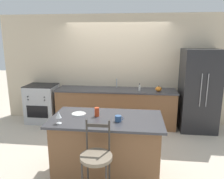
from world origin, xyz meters
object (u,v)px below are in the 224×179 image
Objects in this scene: bar_stool_near at (96,165)px; tumbler_cup at (97,112)px; refrigerator at (199,90)px; soap_bottle at (140,88)px; dinner_plate at (79,114)px; pumpkin_decoration at (159,89)px; wine_glass at (59,115)px; coffee_mug at (118,118)px; oven_range at (42,103)px.

bar_stool_near is 0.89m from tumbler_cup.
refrigerator is 1.68× the size of bar_stool_near.
tumbler_cup is 0.78× the size of soap_bottle.
dinner_plate is at bearing -140.89° from refrigerator.
refrigerator reaches higher than tumbler_cup.
tumbler_cup reaches higher than pumpkin_decoration.
wine_glass is (-0.18, -0.40, 0.11)m from dinner_plate.
wine_glass is 0.60m from tumbler_cup.
bar_stool_near is at bearing -80.44° from tumbler_cup.
pumpkin_decoration is (0.76, 2.07, -0.02)m from coffee_mug.
wine_glass is at bearing -113.86° from dinner_plate.
coffee_mug is 0.89× the size of tumbler_cup.
pumpkin_decoration is at bearing -176.57° from refrigerator.
refrigerator is at bearing 39.11° from dinner_plate.
soap_bottle is (0.97, 1.85, 0.03)m from dinner_plate.
wine_glass is at bearing -143.84° from tumbler_cup.
bar_stool_near is 9.11× the size of coffee_mug.
tumbler_cup is (-0.35, 0.18, 0.03)m from coffee_mug.
refrigerator is at bearing 55.06° from bar_stool_near.
tumbler_cup is at bearing -9.37° from dinner_plate.
coffee_mug is at bearing -110.26° from pumpkin_decoration.
dinner_plate is (-0.43, 0.82, 0.36)m from bar_stool_near.
dinner_plate is 0.31m from tumbler_cup.
dinner_plate is 1.29× the size of wine_glass.
pumpkin_decoration is (2.91, -0.12, 0.48)m from oven_range.
wine_glass is (-2.51, -2.30, 0.12)m from refrigerator.
wine_glass reaches higher than tumbler_cup.
soap_bottle is (2.47, -0.10, 0.50)m from oven_range.
oven_range is 5.45× the size of soap_bottle.
oven_range is at bearing 134.57° from coffee_mug.
wine_glass is 1.19× the size of pumpkin_decoration.
oven_range is 5.56× the size of wine_glass.
wine_glass is 1.25× the size of tumbler_cup.
bar_stool_near is 7.75× the size of pumpkin_decoration.
soap_bottle reaches higher than oven_range.
wine_glass reaches higher than dinner_plate.
pumpkin_decoration reaches higher than oven_range.
dinner_plate is at bearing -127.54° from pumpkin_decoration.
bar_stool_near is at bearing -124.94° from refrigerator.
bar_stool_near is 8.14× the size of tumbler_cup.
dinner_plate is at bearing -52.52° from oven_range.
oven_range is 2.51m from dinner_plate.
coffee_mug is at bearing 69.91° from bar_stool_near.
pumpkin_decoration is (1.11, 1.89, -0.04)m from tumbler_cup.
tumbler_cup reaches higher than oven_range.
tumbler_cup is (-2.03, -1.94, 0.07)m from refrigerator.
refrigerator is at bearing 3.43° from pumpkin_decoration.
tumbler_cup is at bearing -48.05° from oven_range.
tumbler_cup is (0.48, 0.35, -0.05)m from wine_glass.
soap_bottle is at bearing 78.59° from bar_stool_near.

